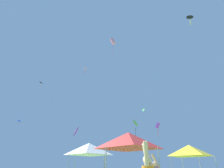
{
  "coord_description": "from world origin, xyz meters",
  "views": [
    {
      "loc": [
        -0.27,
        -6.53,
        1.42
      ],
      "look_at": [
        0.3,
        14.87,
        11.93
      ],
      "focal_mm": 27.61,
      "sensor_mm": 36.0,
      "label": 1
    }
  ],
  "objects_px": {
    "canopy_tent_white": "(89,149)",
    "kite_green_diamond": "(143,110)",
    "canopy_tent_yellow": "(190,150)",
    "kite_black_diamond": "(41,83)",
    "kite_purple_box": "(158,126)",
    "kite_black_delta": "(190,17)",
    "kite_blue_delta": "(19,121)",
    "kite_pink_delta": "(85,69)",
    "kite_lime_diamond": "(136,124)",
    "kite_pink_box": "(113,42)",
    "kite_purple_delta": "(76,131)",
    "canopy_tent_red": "(129,141)"
  },
  "relations": [
    {
      "from": "kite_purple_delta",
      "to": "kite_green_diamond",
      "type": "height_order",
      "value": "kite_green_diamond"
    },
    {
      "from": "canopy_tent_white",
      "to": "kite_green_diamond",
      "type": "distance_m",
      "value": 22.65
    },
    {
      "from": "kite_green_diamond",
      "to": "kite_blue_delta",
      "type": "bearing_deg",
      "value": -166.4
    },
    {
      "from": "kite_black_diamond",
      "to": "kite_black_delta",
      "type": "distance_m",
      "value": 30.61
    },
    {
      "from": "kite_green_diamond",
      "to": "kite_pink_delta",
      "type": "bearing_deg",
      "value": -177.41
    },
    {
      "from": "kite_purple_box",
      "to": "kite_lime_diamond",
      "type": "xyz_separation_m",
      "value": [
        -2.19,
        3.37,
        1.02
      ]
    },
    {
      "from": "kite_purple_delta",
      "to": "kite_pink_box",
      "type": "bearing_deg",
      "value": -42.1
    },
    {
      "from": "kite_blue_delta",
      "to": "canopy_tent_red",
      "type": "bearing_deg",
      "value": -46.43
    },
    {
      "from": "kite_purple_box",
      "to": "kite_green_diamond",
      "type": "distance_m",
      "value": 15.96
    },
    {
      "from": "kite_black_delta",
      "to": "kite_pink_box",
      "type": "bearing_deg",
      "value": -178.01
    },
    {
      "from": "kite_black_diamond",
      "to": "kite_pink_box",
      "type": "distance_m",
      "value": 17.33
    },
    {
      "from": "canopy_tent_white",
      "to": "kite_blue_delta",
      "type": "relative_size",
      "value": 2.98
    },
    {
      "from": "kite_black_delta",
      "to": "kite_pink_delta",
      "type": "xyz_separation_m",
      "value": [
        -19.9,
        13.78,
        -2.66
      ]
    },
    {
      "from": "kite_green_diamond",
      "to": "kite_blue_delta",
      "type": "distance_m",
      "value": 24.43
    },
    {
      "from": "kite_black_diamond",
      "to": "kite_black_delta",
      "type": "relative_size",
      "value": 0.53
    },
    {
      "from": "kite_pink_delta",
      "to": "kite_lime_diamond",
      "type": "height_order",
      "value": "kite_pink_delta"
    },
    {
      "from": "canopy_tent_white",
      "to": "kite_lime_diamond",
      "type": "relative_size",
      "value": 1.54
    },
    {
      "from": "kite_lime_diamond",
      "to": "kite_purple_delta",
      "type": "bearing_deg",
      "value": 172.92
    },
    {
      "from": "kite_black_diamond",
      "to": "kite_pink_box",
      "type": "relative_size",
      "value": 0.49
    },
    {
      "from": "kite_blue_delta",
      "to": "kite_lime_diamond",
      "type": "relative_size",
      "value": 0.52
    },
    {
      "from": "canopy_tent_white",
      "to": "canopy_tent_yellow",
      "type": "bearing_deg",
      "value": -1.71
    },
    {
      "from": "kite_black_diamond",
      "to": "kite_purple_box",
      "type": "bearing_deg",
      "value": -25.4
    },
    {
      "from": "canopy_tent_white",
      "to": "kite_purple_box",
      "type": "height_order",
      "value": "kite_purple_box"
    },
    {
      "from": "kite_green_diamond",
      "to": "kite_lime_diamond",
      "type": "bearing_deg",
      "value": -108.36
    },
    {
      "from": "kite_blue_delta",
      "to": "kite_pink_delta",
      "type": "distance_m",
      "value": 17.94
    },
    {
      "from": "canopy_tent_red",
      "to": "kite_black_delta",
      "type": "xyz_separation_m",
      "value": [
        12.92,
        9.24,
        22.38
      ]
    },
    {
      "from": "kite_purple_delta",
      "to": "canopy_tent_red",
      "type": "bearing_deg",
      "value": -65.47
    },
    {
      "from": "canopy_tent_yellow",
      "to": "kite_lime_diamond",
      "type": "bearing_deg",
      "value": 118.55
    },
    {
      "from": "kite_pink_delta",
      "to": "kite_black_delta",
      "type": "bearing_deg",
      "value": -34.71
    },
    {
      "from": "kite_purple_box",
      "to": "kite_blue_delta",
      "type": "xyz_separation_m",
      "value": [
        -21.96,
        8.77,
        2.71
      ]
    },
    {
      "from": "kite_purple_delta",
      "to": "kite_green_diamond",
      "type": "xyz_separation_m",
      "value": [
        12.6,
        9.97,
        6.49
      ]
    },
    {
      "from": "kite_pink_box",
      "to": "kite_green_diamond",
      "type": "xyz_separation_m",
      "value": [
        7.18,
        14.86,
        -6.44
      ]
    },
    {
      "from": "kite_purple_box",
      "to": "kite_green_diamond",
      "type": "height_order",
      "value": "kite_green_diamond"
    },
    {
      "from": "canopy_tent_yellow",
      "to": "kite_green_diamond",
      "type": "relative_size",
      "value": 2.33
    },
    {
      "from": "canopy_tent_yellow",
      "to": "kite_pink_box",
      "type": "height_order",
      "value": "kite_pink_box"
    },
    {
      "from": "canopy_tent_white",
      "to": "kite_lime_diamond",
      "type": "xyz_separation_m",
      "value": [
        6.0,
        6.93,
        4.15
      ]
    },
    {
      "from": "kite_green_diamond",
      "to": "kite_pink_delta",
      "type": "xyz_separation_m",
      "value": [
        -13.34,
        -0.6,
        10.02
      ]
    },
    {
      "from": "canopy_tent_red",
      "to": "kite_purple_delta",
      "type": "relative_size",
      "value": 2.32
    },
    {
      "from": "kite_pink_delta",
      "to": "kite_pink_box",
      "type": "bearing_deg",
      "value": -66.65
    },
    {
      "from": "canopy_tent_red",
      "to": "kite_black_diamond",
      "type": "bearing_deg",
      "value": 128.72
    },
    {
      "from": "kite_black_diamond",
      "to": "kite_lime_diamond",
      "type": "relative_size",
      "value": 0.5
    },
    {
      "from": "kite_black_diamond",
      "to": "kite_green_diamond",
      "type": "relative_size",
      "value": 0.8
    },
    {
      "from": "canopy_tent_white",
      "to": "kite_black_delta",
      "type": "distance_m",
      "value": 27.91
    },
    {
      "from": "canopy_tent_white",
      "to": "canopy_tent_yellow",
      "type": "height_order",
      "value": "canopy_tent_white"
    },
    {
      "from": "canopy_tent_red",
      "to": "kite_purple_delta",
      "type": "bearing_deg",
      "value": 114.53
    },
    {
      "from": "kite_black_delta",
      "to": "canopy_tent_white",
      "type": "bearing_deg",
      "value": -167.42
    },
    {
      "from": "kite_black_delta",
      "to": "kite_blue_delta",
      "type": "xyz_separation_m",
      "value": [
        -30.0,
        8.71,
        -16.58
      ]
    },
    {
      "from": "canopy_tent_yellow",
      "to": "kite_blue_delta",
      "type": "relative_size",
      "value": 2.84
    },
    {
      "from": "canopy_tent_red",
      "to": "canopy_tent_yellow",
      "type": "relative_size",
      "value": 1.06
    },
    {
      "from": "kite_green_diamond",
      "to": "kite_black_delta",
      "type": "bearing_deg",
      "value": -65.48
    }
  ]
}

